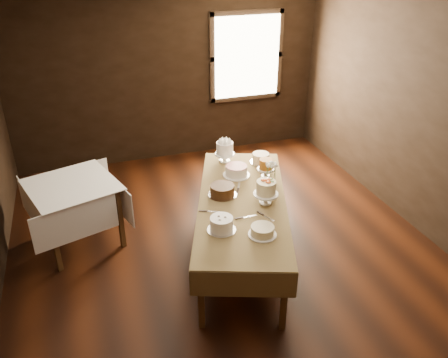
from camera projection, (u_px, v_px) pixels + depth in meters
floor at (229, 257)px, 5.42m from camera, size 5.00×6.00×0.01m
ceiling at (231, 7)px, 4.10m from camera, size 5.00×6.00×0.01m
wall_back at (169, 75)px, 7.27m from camera, size 5.00×0.02×2.80m
wall_right at (429, 122)px, 5.45m from camera, size 0.02×6.00×2.80m
window at (247, 57)px, 7.49m from camera, size 1.10×0.05×1.30m
display_table at (242, 204)px, 5.14m from camera, size 1.73×2.63×0.76m
side_table at (73, 192)px, 5.36m from camera, size 1.20×1.20×0.81m
cake_meringue at (225, 152)px, 5.92m from camera, size 0.30×0.30×0.28m
cake_speckled at (261, 158)px, 5.92m from camera, size 0.29×0.29×0.13m
cake_lattice at (236, 171)px, 5.60m from camera, size 0.36×0.36×0.12m
cake_caramel at (266, 169)px, 5.55m from camera, size 0.22×0.22×0.25m
cake_chocolate at (222, 191)px, 5.17m from camera, size 0.34×0.34×0.13m
cake_flowers at (266, 193)px, 5.00m from camera, size 0.30×0.30×0.28m
cake_swirl at (222, 224)px, 4.56m from camera, size 0.32×0.32×0.15m
cake_cream at (262, 231)px, 4.49m from camera, size 0.33×0.33×0.10m
cake_server_a at (250, 216)px, 4.81m from camera, size 0.24×0.03×0.01m
cake_server_b at (269, 218)px, 4.78m from camera, size 0.12×0.23×0.01m
cake_server_c at (239, 186)px, 5.40m from camera, size 0.12×0.23×0.01m
cake_server_d at (269, 188)px, 5.33m from camera, size 0.22×0.14×0.01m
cake_server_e at (214, 212)px, 4.89m from camera, size 0.23×0.12×0.01m
flower_vase at (271, 184)px, 5.28m from camera, size 0.18×0.18×0.14m
flower_bouquet at (271, 170)px, 5.19m from camera, size 0.14×0.14×0.20m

